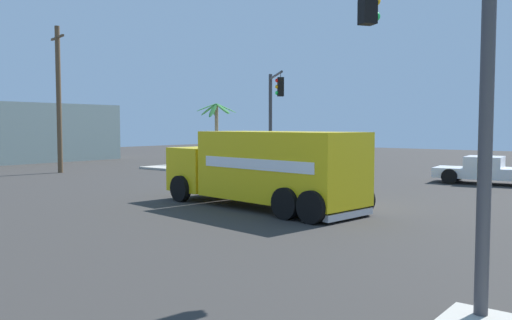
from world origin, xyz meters
The scene contains 8 objects.
ground_plane centered at (0.00, 0.00, 0.00)m, with size 100.00×100.00×0.00m, color #33302D.
sidewalk_corner_far centered at (12.91, 12.91, 0.07)m, with size 11.09×11.09×0.14m, color #B2ADA0.
delivery_truck centered at (-0.90, 1.39, 1.43)m, with size 3.70×8.31×2.71m.
traffic_light_primary centered at (-7.05, -6.87, 4.22)m, with size 2.26×3.26×6.27m.
traffic_light_secondary centered at (7.55, 7.24, 3.88)m, with size 2.92×2.92×5.69m.
pickup_white centered at (12.09, -2.75, 0.73)m, with size 2.72×5.39×1.38m.
palm_tree_far centered at (13.35, 16.80, 3.30)m, with size 2.92×2.92×4.47m.
utility_pole centered at (2.38, 19.89, 4.64)m, with size 0.63×2.17×9.00m.
Camera 1 is at (-15.70, -9.95, 2.90)m, focal length 37.07 mm.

